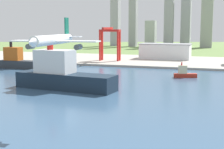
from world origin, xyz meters
TOP-DOWN VIEW (x-y plane):
  - ground_plane at (0.00, 300.00)m, footprint 2400.00×2400.00m
  - water_bay at (0.00, 240.00)m, footprint 840.00×360.00m
  - industrial_pier at (0.00, 490.00)m, footprint 840.00×140.00m
  - airplane_landing at (-0.09, 179.26)m, footprint 37.40×40.51m
  - container_barge at (-147.44, 373.81)m, footprint 51.54×13.37m
  - tugboat_small at (32.84, 363.76)m, footprint 20.95×10.73m
  - cargo_ship at (-47.23, 279.36)m, footprint 78.66×27.89m
  - port_crane_red at (-72.38, 462.73)m, footprint 26.34×35.76m
  - warehouse_main at (-8.56, 510.16)m, footprint 67.64×33.76m
  - distant_skyline at (-69.14, 823.19)m, footprint 231.62×61.07m

SIDE VIEW (x-z plane):
  - ground_plane at x=0.00m, z-range 0.00..0.00m
  - water_bay at x=0.00m, z-range 0.00..0.15m
  - industrial_pier at x=0.00m, z-range 0.00..2.50m
  - tugboat_small at x=32.84m, z-range -2.82..11.12m
  - container_barge at x=-147.44m, z-range -6.61..23.74m
  - cargo_ship at x=-47.23m, z-range -8.47..29.64m
  - warehouse_main at x=-8.56m, z-range 2.52..23.22m
  - port_crane_red at x=-72.38m, z-range 11.65..54.18m
  - airplane_landing at x=-0.09m, z-range 34.07..47.17m
  - distant_skyline at x=-69.14m, z-range -14.37..140.47m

